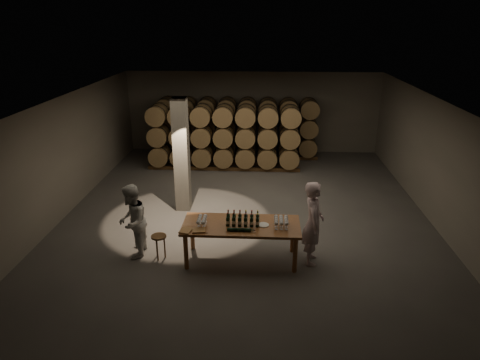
# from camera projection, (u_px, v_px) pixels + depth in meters

# --- Properties ---
(room) EXTENTS (12.00, 12.00, 12.00)m
(room) POSITION_uv_depth(u_px,v_px,m) (182.00, 156.00, 11.80)
(room) COLOR #514E4C
(room) RESTS_ON ground
(tasting_table) EXTENTS (2.60, 1.10, 0.90)m
(tasting_table) POSITION_uv_depth(u_px,v_px,m) (241.00, 228.00, 9.48)
(tasting_table) COLOR brown
(tasting_table) RESTS_ON ground
(barrel_stack_back) EXTENTS (6.26, 0.95, 2.31)m
(barrel_stack_back) POSITION_uv_depth(u_px,v_px,m) (237.00, 127.00, 16.54)
(barrel_stack_back) COLOR #52331C
(barrel_stack_back) RESTS_ON ground
(barrel_stack_front) EXTENTS (5.48, 0.95, 2.31)m
(barrel_stack_front) POSITION_uv_depth(u_px,v_px,m) (224.00, 136.00, 15.26)
(barrel_stack_front) COLOR #52331C
(barrel_stack_front) RESTS_ON ground
(bottle_cluster) EXTENTS (0.73, 0.23, 0.32)m
(bottle_cluster) POSITION_uv_depth(u_px,v_px,m) (243.00, 220.00, 9.37)
(bottle_cluster) COLOR black
(bottle_cluster) RESTS_ON tasting_table
(lying_bottles) EXTENTS (0.61, 0.08, 0.08)m
(lying_bottles) POSITION_uv_depth(u_px,v_px,m) (240.00, 230.00, 9.11)
(lying_bottles) COLOR black
(lying_bottles) RESTS_ON tasting_table
(glass_cluster_left) EXTENTS (0.20, 0.42, 0.19)m
(glass_cluster_left) POSITION_uv_depth(u_px,v_px,m) (202.00, 219.00, 9.36)
(glass_cluster_left) COLOR silver
(glass_cluster_left) RESTS_ON tasting_table
(glass_cluster_right) EXTENTS (0.31, 0.42, 0.19)m
(glass_cluster_right) POSITION_uv_depth(u_px,v_px,m) (281.00, 220.00, 9.32)
(glass_cluster_right) COLOR silver
(glass_cluster_right) RESTS_ON tasting_table
(plate) EXTENTS (0.25, 0.25, 0.01)m
(plate) POSITION_uv_depth(u_px,v_px,m) (263.00, 225.00, 9.40)
(plate) COLOR silver
(plate) RESTS_ON tasting_table
(notebook_near) EXTENTS (0.30, 0.26, 0.03)m
(notebook_near) POSITION_uv_depth(u_px,v_px,m) (199.00, 230.00, 9.13)
(notebook_near) COLOR olive
(notebook_near) RESTS_ON tasting_table
(notebook_corner) EXTENTS (0.29, 0.34, 0.02)m
(notebook_corner) POSITION_uv_depth(u_px,v_px,m) (186.00, 230.00, 9.14)
(notebook_corner) COLOR olive
(notebook_corner) RESTS_ON tasting_table
(pen) EXTENTS (0.15, 0.03, 0.01)m
(pen) POSITION_uv_depth(u_px,v_px,m) (204.00, 233.00, 9.06)
(pen) COLOR black
(pen) RESTS_ON tasting_table
(stool) EXTENTS (0.34, 0.34, 0.57)m
(stool) POSITION_uv_depth(u_px,v_px,m) (159.00, 240.00, 9.66)
(stool) COLOR #52331C
(stool) RESTS_ON ground
(person_man) EXTENTS (0.49, 0.72, 1.93)m
(person_man) POSITION_uv_depth(u_px,v_px,m) (313.00, 223.00, 9.35)
(person_man) COLOR beige
(person_man) RESTS_ON ground
(person_woman) EXTENTS (0.72, 0.89, 1.74)m
(person_woman) POSITION_uv_depth(u_px,v_px,m) (132.00, 222.00, 9.63)
(person_woman) COLOR silver
(person_woman) RESTS_ON ground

